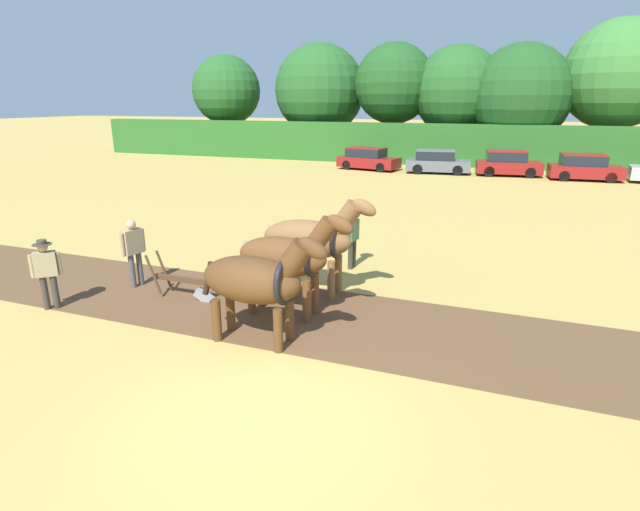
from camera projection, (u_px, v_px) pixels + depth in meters
ground_plane at (256, 422)px, 7.35m from camera, size 240.00×240.00×0.00m
plowed_furrow_strip at (113, 286)px, 12.72m from camera, size 31.87×3.78×0.01m
hedgerow at (460, 145)px, 35.51m from camera, size 60.59×1.27×2.93m
tree_far_left at (226, 90)px, 43.52m from camera, size 5.90×5.90×8.32m
tree_left at (320, 90)px, 41.79m from camera, size 7.50×7.50×9.09m
tree_center_left at (394, 84)px, 38.93m from camera, size 6.16×6.16×8.85m
tree_center at (457, 91)px, 37.79m from camera, size 6.63×6.63×8.55m
tree_center_right at (520, 95)px, 35.92m from camera, size 7.22×7.22×8.48m
tree_right at (619, 75)px, 33.97m from camera, size 7.33×7.33×9.86m
draft_horse_lead_left at (257, 280)px, 9.45m from camera, size 2.71×0.98×2.29m
draft_horse_lead_right at (287, 257)px, 10.68m from camera, size 2.75×0.91×2.41m
draft_horse_trail_left at (312, 239)px, 11.91m from camera, size 2.95×0.98×2.49m
plow at (187, 285)px, 11.87m from camera, size 1.69×0.46×1.13m
farmer_at_plow at (134, 248)px, 12.44m from camera, size 0.32×0.67×1.72m
farmer_beside_team at (352, 235)px, 13.81m from camera, size 0.42×0.64×1.66m
farmer_onlooker_left at (46, 270)px, 11.08m from camera, size 0.50×0.45×1.62m
parked_car_far_left at (368, 159)px, 33.87m from camera, size 4.36×2.54×1.47m
parked_car_left at (437, 162)px, 32.15m from camera, size 4.13×2.07×1.49m
parked_car_center_left at (508, 164)px, 31.12m from camera, size 4.05×2.23×1.55m
parked_car_center at (584, 168)px, 29.38m from camera, size 4.07×2.11×1.52m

